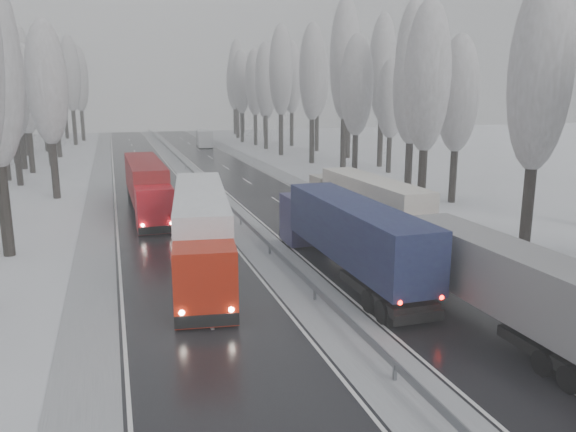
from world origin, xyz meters
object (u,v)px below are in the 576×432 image
box_truck_distant (204,138)px  truck_red_red (146,183)px  truck_cream_box (365,199)px  truck_grey_tarp (486,273)px  truck_blue_box (346,231)px  truck_red_white (201,227)px

box_truck_distant → truck_red_red: truck_red_red is taller
truck_red_red → truck_cream_box: bearing=-36.9°
box_truck_distant → truck_red_red: 55.53m
truck_cream_box → truck_grey_tarp: bearing=-99.3°
truck_grey_tarp → truck_red_red: bearing=113.9°
truck_grey_tarp → truck_red_red: size_ratio=0.89×
truck_cream_box → truck_red_red: (-14.50, 10.53, 0.19)m
truck_blue_box → truck_red_white: bearing=157.9°
box_truck_distant → truck_grey_tarp: bearing=-85.8°
truck_grey_tarp → truck_blue_box: size_ratio=0.90×
box_truck_distant → truck_red_white: (-11.43, -70.48, 1.02)m
truck_cream_box → box_truck_distant: size_ratio=1.84×
truck_cream_box → truck_red_white: 14.00m
truck_grey_tarp → truck_red_white: (-10.48, 10.54, 0.37)m
truck_red_white → box_truck_distant: bearing=88.4°
truck_cream_box → truck_blue_box: bearing=-122.7°
box_truck_distant → truck_red_red: bearing=-99.0°
truck_blue_box → truck_grey_tarp: bearing=-67.8°
truck_red_white → truck_red_red: (-1.88, 16.58, -0.11)m
truck_cream_box → box_truck_distant: 64.45m
box_truck_distant → truck_red_white: size_ratio=0.48×
truck_blue_box → box_truck_distant: (4.13, 73.38, -0.91)m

